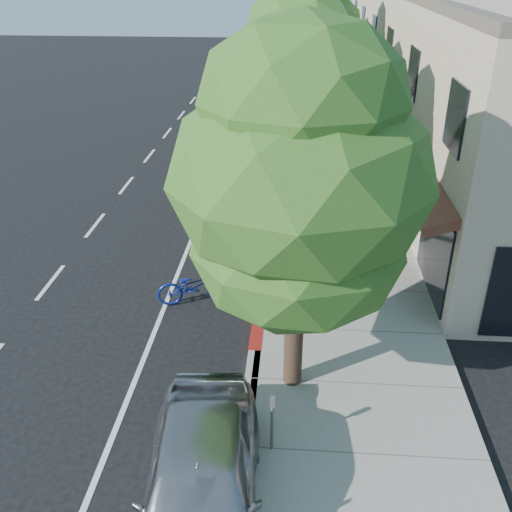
# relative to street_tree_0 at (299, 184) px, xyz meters

# --- Properties ---
(ground) EXTENTS (120.00, 120.00, 0.00)m
(ground) POSITION_rel_street_tree_0_xyz_m (-0.90, 2.00, -4.72)
(ground) COLOR black
(ground) RESTS_ON ground
(sidewalk) EXTENTS (4.60, 56.00, 0.15)m
(sidewalk) POSITION_rel_street_tree_0_xyz_m (1.40, 10.00, -4.64)
(sidewalk) COLOR gray
(sidewalk) RESTS_ON ground
(curb) EXTENTS (0.30, 56.00, 0.15)m
(curb) POSITION_rel_street_tree_0_xyz_m (-0.90, 10.00, -4.64)
(curb) COLOR #9E998E
(curb) RESTS_ON ground
(curb_red_segment) EXTENTS (0.32, 4.00, 0.15)m
(curb_red_segment) POSITION_rel_street_tree_0_xyz_m (-0.90, 3.00, -4.64)
(curb_red_segment) COLOR maroon
(curb_red_segment) RESTS_ON ground
(storefront_building) EXTENTS (10.00, 36.00, 7.00)m
(storefront_building) POSITION_rel_street_tree_0_xyz_m (8.70, 20.00, -1.22)
(storefront_building) COLOR beige
(storefront_building) RESTS_ON ground
(street_tree_0) EXTENTS (4.93, 4.93, 7.72)m
(street_tree_0) POSITION_rel_street_tree_0_xyz_m (0.00, 0.00, 0.00)
(street_tree_0) COLOR black
(street_tree_0) RESTS_ON ground
(street_tree_1) EXTENTS (4.35, 4.35, 7.67)m
(street_tree_1) POSITION_rel_street_tree_0_xyz_m (0.00, 6.00, 0.09)
(street_tree_1) COLOR black
(street_tree_1) RESTS_ON ground
(street_tree_2) EXTENTS (4.94, 4.94, 7.55)m
(street_tree_2) POSITION_rel_street_tree_0_xyz_m (0.00, 12.00, -0.13)
(street_tree_2) COLOR black
(street_tree_2) RESTS_ON ground
(street_tree_3) EXTENTS (5.46, 5.46, 8.57)m
(street_tree_3) POSITION_rel_street_tree_0_xyz_m (0.00, 18.00, 0.52)
(street_tree_3) COLOR black
(street_tree_3) RESTS_ON ground
(street_tree_4) EXTENTS (4.12, 4.12, 7.46)m
(street_tree_4) POSITION_rel_street_tree_0_xyz_m (0.00, 24.00, -0.02)
(street_tree_4) COLOR black
(street_tree_4) RESTS_ON ground
(street_tree_5) EXTENTS (5.22, 5.22, 7.38)m
(street_tree_5) POSITION_rel_street_tree_0_xyz_m (0.00, 30.00, -0.32)
(street_tree_5) COLOR black
(street_tree_5) RESTS_ON ground
(cyclist) EXTENTS (0.59, 0.68, 1.56)m
(cyclist) POSITION_rel_street_tree_0_xyz_m (-1.60, 4.56, -3.94)
(cyclist) COLOR white
(cyclist) RESTS_ON ground
(bicycle) EXTENTS (2.14, 1.22, 1.06)m
(bicycle) POSITION_rel_street_tree_0_xyz_m (-2.70, 3.23, -4.19)
(bicycle) COLOR navy
(bicycle) RESTS_ON ground
(silver_suv) EXTENTS (3.74, 6.74, 1.78)m
(silver_suv) POSITION_rel_street_tree_0_xyz_m (-1.40, 7.50, -3.83)
(silver_suv) COLOR #A8A9AD
(silver_suv) RESTS_ON ground
(dark_sedan) EXTENTS (2.26, 5.30, 1.70)m
(dark_sedan) POSITION_rel_street_tree_0_xyz_m (-3.10, 12.07, -3.87)
(dark_sedan) COLOR black
(dark_sedan) RESTS_ON ground
(white_pickup) EXTENTS (2.11, 5.12, 1.48)m
(white_pickup) POSITION_rel_street_tree_0_xyz_m (-2.98, 21.75, -3.98)
(white_pickup) COLOR silver
(white_pickup) RESTS_ON ground
(dark_suv_far) EXTENTS (2.24, 4.38, 1.43)m
(dark_suv_far) POSITION_rel_street_tree_0_xyz_m (-1.94, 29.51, -4.01)
(dark_suv_far) COLOR black
(dark_suv_far) RESTS_ON ground
(near_car_a) EXTENTS (2.34, 5.01, 1.66)m
(near_car_a) POSITION_rel_street_tree_0_xyz_m (-1.43, -3.50, -3.89)
(near_car_a) COLOR #A0A0A4
(near_car_a) RESTS_ON ground
(pedestrian) EXTENTS (1.05, 1.04, 1.71)m
(pedestrian) POSITION_rel_street_tree_0_xyz_m (3.10, 13.72, -3.71)
(pedestrian) COLOR black
(pedestrian) RESTS_ON sidewalk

